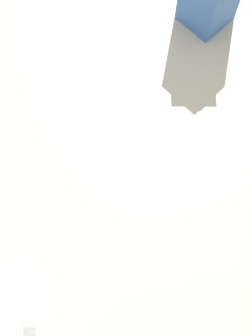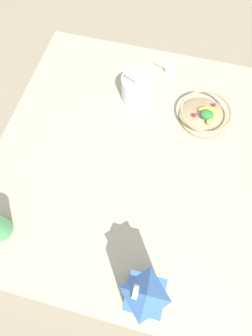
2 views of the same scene
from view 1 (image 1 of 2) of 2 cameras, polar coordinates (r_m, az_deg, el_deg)
ground_plane at (r=0.94m, az=-5.15°, el=-3.70°), size 6.00×6.00×0.00m
countertop at (r=0.92m, az=-5.26°, el=-3.35°), size 1.14×1.14×0.04m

